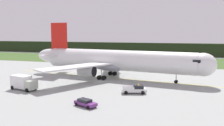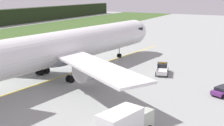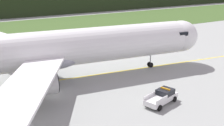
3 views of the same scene
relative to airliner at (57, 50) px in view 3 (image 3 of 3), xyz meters
The scene contains 4 objects.
ground 7.45m from the airliner, 121.45° to the right, with size 320.00×320.00×0.00m, color #939793.
taxiway_centerline_main 5.11m from the airliner, ahead, with size 69.39×0.30×0.01m, color yellow.
airliner is the anchor object (origin of this frame).
ops_pickup_truck 17.91m from the airliner, 60.09° to the right, with size 5.61×3.41×1.94m.
Camera 3 is at (-11.83, -36.96, 16.57)m, focal length 46.01 mm.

